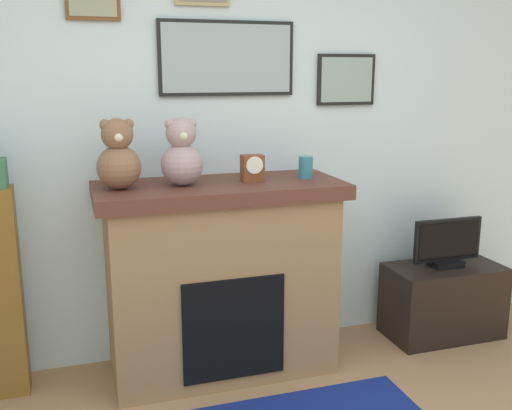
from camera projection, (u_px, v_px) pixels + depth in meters
The scene contains 8 objects.
back_wall at pixel (204, 142), 3.54m from camera, with size 5.20×0.15×2.60m.
fireplace at pixel (221, 277), 3.38m from camera, with size 1.37×0.62×1.12m.
tv_stand at pixel (443, 301), 3.89m from camera, with size 0.75×0.40×0.48m, color black.
television at pixel (447, 244), 3.80m from camera, with size 0.48×0.14×0.32m.
candle_jar at pixel (306, 167), 3.38m from camera, with size 0.08×0.08×0.13m, color teal.
mantel_clock at pixel (252, 168), 3.28m from camera, with size 0.12×0.09×0.15m.
teddy_bear_tan at pixel (118, 158), 3.05m from camera, with size 0.23×0.23×0.37m.
teddy_bear_cream at pixel (182, 155), 3.14m from camera, with size 0.23×0.23×0.37m.
Camera 1 is at (-0.78, -1.46, 1.72)m, focal length 41.25 mm.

